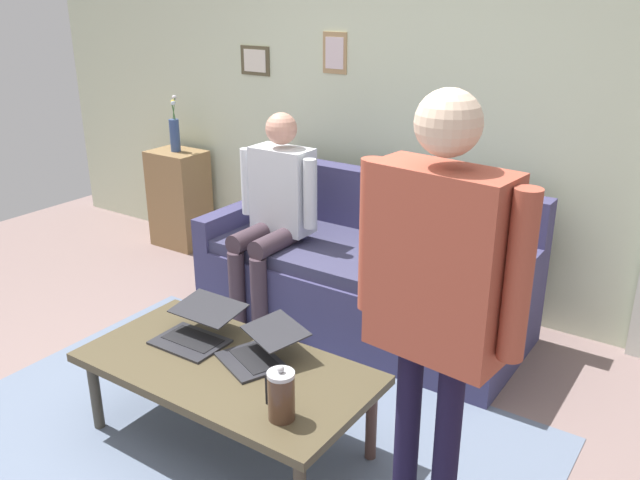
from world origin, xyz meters
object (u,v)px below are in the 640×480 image
laptop_center (197,330)px  side_shelf (180,199)px  french_press (281,395)px  laptop_left (260,350)px  coffee_table (226,372)px  person_standing (437,287)px  couch (365,277)px  person_seated (275,206)px  flower_vase (175,132)px

laptop_center → side_shelf: bearing=-42.6°
french_press → laptop_left: bearing=-40.2°
coffee_table → person_standing: person_standing is taller
couch → laptop_center: couch is taller
coffee_table → laptop_center: size_ratio=3.56×
side_shelf → person_seated: (-1.40, 0.56, 0.34)m
couch → laptop_center: bearing=82.2°
laptop_left → side_shelf: 2.63m
laptop_left → person_seated: bearing=-55.6°
couch → person_seated: 0.70m
side_shelf → person_seated: 1.55m
laptop_left → french_press: 0.45m
flower_vase → person_seated: (-1.40, 0.56, -0.19)m
laptop_center → person_seated: 1.13m
laptop_left → french_press: (-0.34, 0.29, 0.06)m
laptop_left → couch: bearing=-81.5°
coffee_table → side_shelf: side_shelf is taller
laptop_center → person_seated: bearing=-72.0°
couch → person_seated: (0.51, 0.23, 0.42)m
person_standing → flower_vase: bearing=-30.9°
coffee_table → side_shelf: (2.00, -1.70, 0.01)m
coffee_table → flower_vase: size_ratio=3.09×
laptop_left → flower_vase: flower_vase is taller
laptop_center → side_shelf: side_shelf is taller
flower_vase → french_press: bearing=142.6°
person_standing → couch: bearing=-53.2°
couch → coffee_table: size_ratio=1.49×
laptop_left → flower_vase: (2.10, -1.58, 0.46)m
coffee_table → laptop_left: bearing=-129.0°
flower_vase → person_standing: (-3.01, 1.80, 0.17)m
laptop_left → person_seated: (0.70, -1.02, 0.27)m
coffee_table → person_seated: (0.60, -1.14, 0.36)m
coffee_table → person_seated: size_ratio=1.03×
french_press → person_standing: bearing=-173.6°
laptop_left → french_press: french_press is taller
laptop_center → french_press: 0.75m
coffee_table → laptop_center: laptop_center is taller
french_press → person_standing: person_standing is taller
couch → laptop_left: 1.27m
couch → french_press: 1.63m
flower_vase → laptop_center: bearing=137.4°
coffee_table → laptop_left: laptop_left is taller
french_press → person_seated: size_ratio=0.18×
flower_vase → person_standing: bearing=149.1°
side_shelf → person_seated: bearing=158.3°
french_press → flower_vase: 3.10m
side_shelf → flower_vase: 0.53m
person_standing → person_seated: bearing=-37.6°
couch → side_shelf: bearing=-9.8°
coffee_table → french_press: bearing=158.7°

